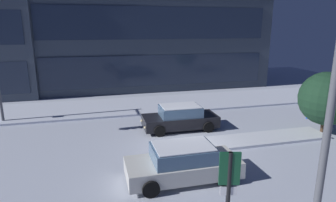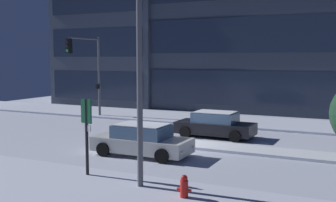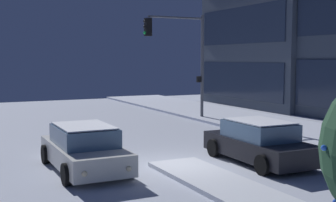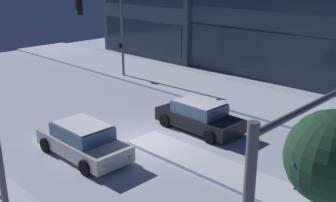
{
  "view_description": "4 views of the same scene",
  "coord_description": "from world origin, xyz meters",
  "px_view_note": "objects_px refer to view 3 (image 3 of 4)",
  "views": [
    {
      "loc": [
        -4.15,
        -13.16,
        6.09
      ],
      "look_at": [
        -0.44,
        1.25,
        2.27
      ],
      "focal_mm": 30.83,
      "sensor_mm": 36.0,
      "label": 1
    },
    {
      "loc": [
        8.38,
        -19.56,
        4.55
      ],
      "look_at": [
        -0.73,
        -0.35,
        2.35
      ],
      "focal_mm": 43.92,
      "sensor_mm": 36.0,
      "label": 2
    },
    {
      "loc": [
        13.36,
        -6.83,
        3.66
      ],
      "look_at": [
        -0.1,
        -0.24,
        2.24
      ],
      "focal_mm": 48.2,
      "sensor_mm": 36.0,
      "label": 3
    },
    {
      "loc": [
        12.8,
        -11.62,
        7.71
      ],
      "look_at": [
        0.61,
        0.82,
        1.98
      ],
      "focal_mm": 42.62,
      "sensor_mm": 36.0,
      "label": 4
    }
  ],
  "objects_px": {
    "traffic_light_corner_near_right": "(169,27)",
    "traffic_light_corner_far_left": "(181,49)",
    "car_near": "(84,149)",
    "car_far": "(259,143)"
  },
  "relations": [
    {
      "from": "car_far",
      "to": "traffic_light_corner_far_left",
      "type": "height_order",
      "value": "traffic_light_corner_far_left"
    },
    {
      "from": "car_far",
      "to": "traffic_light_corner_near_right",
      "type": "xyz_separation_m",
      "value": [
        9.23,
        -8.08,
        3.21
      ]
    },
    {
      "from": "traffic_light_corner_near_right",
      "to": "traffic_light_corner_far_left",
      "type": "height_order",
      "value": "traffic_light_corner_far_left"
    },
    {
      "from": "car_far",
      "to": "traffic_light_corner_near_right",
      "type": "distance_m",
      "value": 12.68
    },
    {
      "from": "car_near",
      "to": "car_far",
      "type": "distance_m",
      "value": 6.04
    },
    {
      "from": "car_near",
      "to": "car_far",
      "type": "relative_size",
      "value": 1.02
    },
    {
      "from": "traffic_light_corner_far_left",
      "to": "car_far",
      "type": "bearing_deg",
      "value": 76.45
    },
    {
      "from": "traffic_light_corner_near_right",
      "to": "traffic_light_corner_far_left",
      "type": "bearing_deg",
      "value": 61.99
    },
    {
      "from": "car_near",
      "to": "traffic_light_corner_near_right",
      "type": "height_order",
      "value": "traffic_light_corner_near_right"
    },
    {
      "from": "car_far",
      "to": "traffic_light_corner_far_left",
      "type": "distance_m",
      "value": 11.76
    }
  ]
}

